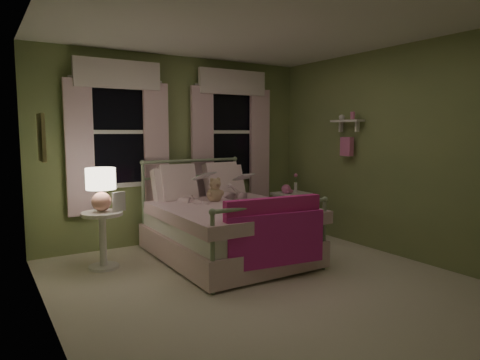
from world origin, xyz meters
TOP-DOWN VIEW (x-y plane):
  - room_shell at (0.00, 0.00)m, footprint 4.20×4.20m
  - bed at (0.12, 0.97)m, footprint 1.58×2.04m
  - pink_throw at (0.12, -0.06)m, footprint 1.10×0.26m
  - child_left at (-0.16, 1.39)m, footprint 0.31×0.24m
  - child_right at (0.40, 1.39)m, footprint 0.37×0.29m
  - book_left at (-0.16, 1.14)m, footprint 0.22×0.16m
  - book_right at (0.40, 1.14)m, footprint 0.20×0.11m
  - teddy_bear at (0.12, 1.23)m, footprint 0.24×0.20m
  - nightstand_left at (-1.27, 1.34)m, footprint 0.46×0.46m
  - table_lamp at (-1.27, 1.34)m, footprint 0.33×0.33m
  - book_nightstand at (-1.17, 1.26)m, footprint 0.21×0.25m
  - nightstand_right at (1.52, 1.43)m, footprint 0.50×0.40m
  - pink_toy at (1.42, 1.42)m, footprint 0.14×0.19m
  - bud_vase at (1.64, 1.48)m, footprint 0.06×0.06m
  - window_left at (-0.85, 2.03)m, footprint 1.34×0.13m
  - window_right at (0.85, 2.03)m, footprint 1.34×0.13m
  - wall_shelf at (1.90, 0.70)m, footprint 0.15×0.50m
  - framed_picture at (-1.95, 0.60)m, footprint 0.03×0.32m

SIDE VIEW (x-z plane):
  - bed at x=0.12m, z-range -0.21..0.98m
  - nightstand_left at x=-1.27m, z-range 0.09..0.74m
  - nightstand_right at x=1.52m, z-range 0.23..0.87m
  - pink_throw at x=0.12m, z-range 0.26..0.96m
  - book_nightstand at x=-1.17m, z-range 0.65..0.67m
  - pink_toy at x=1.42m, z-range 0.64..0.78m
  - bud_vase at x=1.64m, z-range 0.65..0.93m
  - teddy_bear at x=0.12m, z-range 0.63..0.95m
  - book_right at x=0.40m, z-range 0.79..1.05m
  - child_right at x=0.40m, z-range 0.57..1.33m
  - child_left at x=-0.16m, z-range 0.57..1.34m
  - table_lamp at x=-1.27m, z-range 0.71..1.20m
  - book_left at x=-0.16m, z-range 0.83..1.09m
  - room_shell at x=0.00m, z-range -0.80..3.40m
  - framed_picture at x=-1.95m, z-range 1.29..1.71m
  - wall_shelf at x=1.90m, z-range 1.22..1.82m
  - window_left at x=-0.85m, z-range 0.64..2.60m
  - window_right at x=0.85m, z-range 0.64..2.60m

